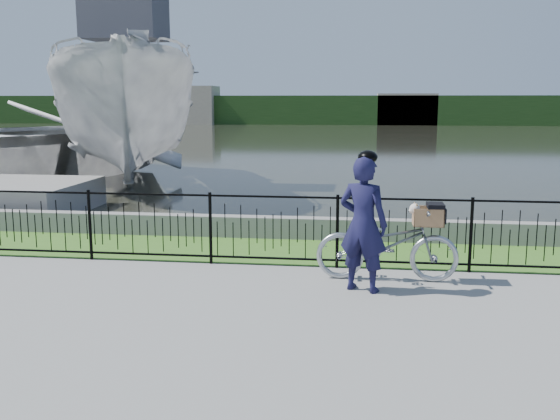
# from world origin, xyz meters

# --- Properties ---
(ground) EXTENTS (120.00, 120.00, 0.00)m
(ground) POSITION_xyz_m (0.00, 0.00, 0.00)
(ground) COLOR gray
(ground) RESTS_ON ground
(grass_strip) EXTENTS (60.00, 2.00, 0.01)m
(grass_strip) POSITION_xyz_m (0.00, 2.60, 0.00)
(grass_strip) COLOR #407223
(grass_strip) RESTS_ON ground
(water) EXTENTS (120.00, 120.00, 0.00)m
(water) POSITION_xyz_m (0.00, 33.00, 0.00)
(water) COLOR #28291F
(water) RESTS_ON ground
(quay_wall) EXTENTS (60.00, 0.30, 0.40)m
(quay_wall) POSITION_xyz_m (0.00, 3.60, 0.20)
(quay_wall) COLOR gray
(quay_wall) RESTS_ON ground
(fence) EXTENTS (14.00, 0.06, 1.15)m
(fence) POSITION_xyz_m (0.00, 1.60, 0.58)
(fence) COLOR black
(fence) RESTS_ON ground
(far_treeline) EXTENTS (120.00, 6.00, 3.00)m
(far_treeline) POSITION_xyz_m (0.00, 60.00, 1.50)
(far_treeline) COLOR #24461B
(far_treeline) RESTS_ON ground
(far_building_left) EXTENTS (8.00, 4.00, 4.00)m
(far_building_left) POSITION_xyz_m (-18.00, 58.00, 2.00)
(far_building_left) COLOR #A39783
(far_building_left) RESTS_ON ground
(far_building_right) EXTENTS (6.00, 3.00, 3.20)m
(far_building_right) POSITION_xyz_m (6.00, 58.50, 1.60)
(far_building_right) COLOR #A39783
(far_building_right) RESTS_ON ground
(bicycle_rig) EXTENTS (2.03, 0.71, 1.16)m
(bicycle_rig) POSITION_xyz_m (1.75, 1.03, 0.54)
(bicycle_rig) COLOR #A5ABB1
(bicycle_rig) RESTS_ON ground
(cyclist) EXTENTS (0.79, 0.66, 1.92)m
(cyclist) POSITION_xyz_m (1.38, 0.48, 0.95)
(cyclist) COLOR #141437
(cyclist) RESTS_ON ground
(boat_near) EXTENTS (7.43, 11.29, 5.88)m
(boat_near) POSITION_xyz_m (-5.53, 10.15, 2.14)
(boat_near) COLOR #B5B5B5
(boat_near) RESTS_ON water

